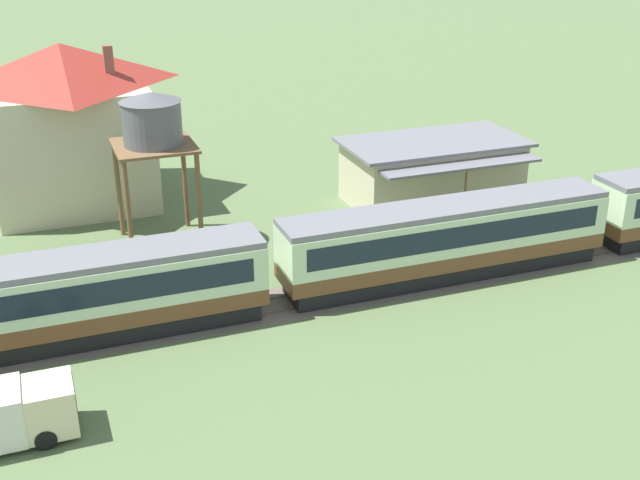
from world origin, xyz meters
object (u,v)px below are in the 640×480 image
at_px(station_house_red_roof, 68,122).
at_px(water_tower, 152,125).
at_px(station_building, 432,170).
at_px(passenger_train, 451,236).

distance_m(station_house_red_roof, water_tower, 10.12).
bearing_deg(station_building, station_house_red_roof, 158.62).
xyz_separation_m(passenger_train, water_tower, (-13.44, 9.77, 4.78)).
xyz_separation_m(station_building, water_tower, (-17.90, -0.63, 4.95)).
height_order(passenger_train, water_tower, water_tower).
relative_size(station_building, water_tower, 1.33).
height_order(passenger_train, station_building, station_building).
relative_size(passenger_train, water_tower, 10.70).
relative_size(passenger_train, station_house_red_roof, 8.86).
bearing_deg(passenger_train, station_building, 66.78).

